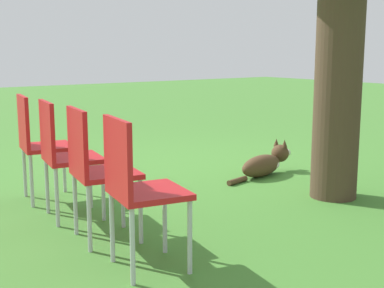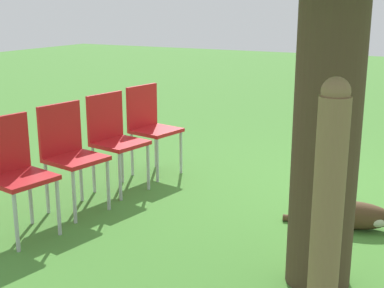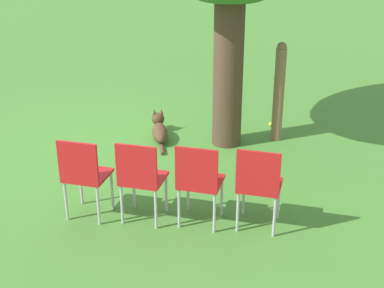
% 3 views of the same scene
% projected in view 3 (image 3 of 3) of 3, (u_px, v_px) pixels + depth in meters
% --- Properties ---
extents(ground_plane, '(30.00, 30.00, 0.00)m').
position_uv_depth(ground_plane, '(136.00, 144.00, 7.72)').
color(ground_plane, '#478433').
extents(dog, '(1.07, 0.36, 0.36)m').
position_uv_depth(dog, '(159.00, 130.00, 7.90)').
color(dog, '#513823').
rests_on(dog, ground_plane).
extents(fence_post, '(0.15, 0.15, 1.45)m').
position_uv_depth(fence_post, '(279.00, 92.00, 7.61)').
color(fence_post, '#846647').
rests_on(fence_post, ground_plane).
extents(red_chair_0, '(0.49, 0.51, 0.94)m').
position_uv_depth(red_chair_0, '(84.00, 172.00, 5.65)').
color(red_chair_0, red).
rests_on(red_chair_0, ground_plane).
extents(red_chair_1, '(0.49, 0.51, 0.94)m').
position_uv_depth(red_chair_1, '(141.00, 175.00, 5.58)').
color(red_chair_1, red).
rests_on(red_chair_1, ground_plane).
extents(red_chair_2, '(0.49, 0.51, 0.94)m').
position_uv_depth(red_chair_2, '(199.00, 179.00, 5.51)').
color(red_chair_2, red).
rests_on(red_chair_2, ground_plane).
extents(red_chair_3, '(0.49, 0.51, 0.94)m').
position_uv_depth(red_chair_3, '(259.00, 182.00, 5.44)').
color(red_chair_3, red).
rests_on(red_chair_3, ground_plane).
extents(tennis_ball, '(0.07, 0.07, 0.07)m').
position_uv_depth(tennis_ball, '(271.00, 124.00, 8.37)').
color(tennis_ball, '#CCE033').
rests_on(tennis_ball, ground_plane).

